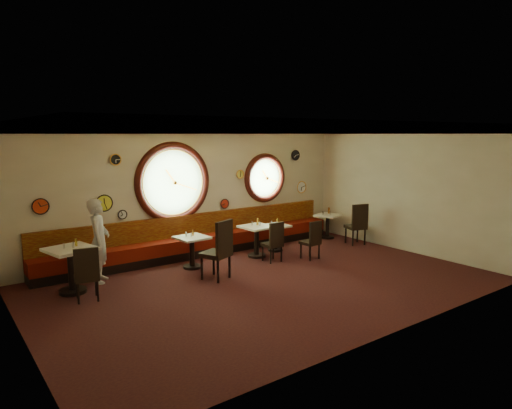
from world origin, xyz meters
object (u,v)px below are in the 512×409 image
object	(u,v)px
table_d	(276,235)
condiment_c_bottle	(257,222)
condiment_a_bottle	(76,242)
waiter	(99,241)
condiment_c_salt	(252,223)
chair_e	(358,221)
condiment_b_pepper	(191,234)
condiment_e_pepper	(330,213)
condiment_e_bottle	(329,210)
table_c	(257,237)
chair_a	(87,271)
chair_c	(274,239)
condiment_b_bottle	(193,233)
condiment_c_pepper	(260,224)
condiment_b_salt	(186,234)
chair_d	(313,237)
condiment_a_salt	(64,246)
condiment_d_pepper	(277,223)
table_b	(192,248)
chair_b	(220,246)
condiment_d_salt	(271,223)
table_e	(328,223)
condiment_e_salt	(323,213)
condiment_a_pepper	(73,245)
table_a	(71,265)
condiment_d_bottle	(277,221)

from	to	relation	value
table_d	condiment_c_bottle	size ratio (longest dim) A/B	3.85
condiment_a_bottle	waiter	size ratio (longest dim) A/B	0.09
condiment_c_salt	chair_e	bearing A→B (deg)	-14.10
condiment_b_pepper	condiment_e_pepper	size ratio (longest dim) A/B	0.91
condiment_e_bottle	condiment_a_bottle	bearing A→B (deg)	-176.57
table_c	chair_a	distance (m)	4.33
chair_c	condiment_a_bottle	distance (m)	4.38
condiment_a_bottle	chair_c	bearing A→B (deg)	-9.39
condiment_b_bottle	condiment_c_pepper	bearing A→B (deg)	-6.95
condiment_b_salt	chair_d	bearing A→B (deg)	-23.04
condiment_a_salt	condiment_a_bottle	xyz separation A→B (m)	(0.24, 0.05, 0.03)
condiment_d_pepper	table_d	bearing A→B (deg)	142.73
condiment_b_salt	condiment_b_bottle	bearing A→B (deg)	-5.93
condiment_a_salt	condiment_c_pepper	xyz separation A→B (m)	(4.56, -0.06, -0.10)
condiment_e_pepper	table_b	bearing A→B (deg)	-176.84
chair_a	condiment_e_bottle	bearing A→B (deg)	20.78
condiment_a_salt	condiment_d_pepper	size ratio (longest dim) A/B	0.96
chair_b	chair_e	xyz separation A→B (m)	(4.62, 0.34, -0.07)
condiment_e_pepper	chair_d	bearing A→B (deg)	-145.39
condiment_d_salt	condiment_a_bottle	world-z (taller)	condiment_a_bottle
table_d	table_e	bearing A→B (deg)	6.37
condiment_b_salt	waiter	size ratio (longest dim) A/B	0.06
chair_a	condiment_e_salt	world-z (taller)	chair_a
table_b	chair_e	bearing A→B (deg)	-9.04
chair_b	condiment_e_pepper	distance (m)	4.77
chair_d	chair_b	bearing A→B (deg)	176.15
table_b	condiment_b_bottle	xyz separation A→B (m)	(0.07, 0.08, 0.34)
condiment_b_salt	condiment_c_bottle	size ratio (longest dim) A/B	0.58
condiment_a_bottle	condiment_d_pepper	bearing A→B (deg)	0.93
condiment_c_bottle	condiment_e_pepper	size ratio (longest dim) A/B	1.76
chair_d	condiment_d_salt	distance (m)	1.31
table_c	condiment_d_salt	size ratio (longest dim) A/B	7.30
table_d	table_e	distance (m)	2.15
chair_a	condiment_b_salt	world-z (taller)	chair_a
condiment_e_pepper	condiment_b_salt	bearing A→B (deg)	-178.04
table_e	condiment_c_salt	distance (m)	2.98
condiment_c_pepper	waiter	size ratio (longest dim) A/B	0.06
table_c	condiment_a_pepper	world-z (taller)	condiment_a_pepper
condiment_b_salt	condiment_c_pepper	size ratio (longest dim) A/B	1.05
condiment_e_salt	table_a	bearing A→B (deg)	-176.10
condiment_d_bottle	condiment_c_salt	bearing A→B (deg)	-173.76
condiment_a_salt	condiment_e_salt	world-z (taller)	condiment_a_salt
chair_d	condiment_e_pepper	size ratio (longest dim) A/B	5.83
condiment_d_pepper	condiment_b_bottle	bearing A→B (deg)	179.72
condiment_a_salt	condiment_e_pepper	distance (m)	7.40
chair_a	waiter	bearing A→B (deg)	72.84
table_e	condiment_b_pepper	size ratio (longest dim) A/B	8.75
table_a	chair_b	size ratio (longest dim) A/B	1.23
table_c	chair_d	size ratio (longest dim) A/B	1.33
condiment_a_pepper	waiter	distance (m)	0.72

